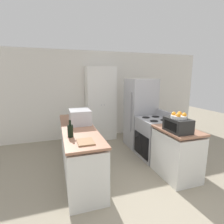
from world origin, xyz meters
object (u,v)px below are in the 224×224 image
stove (154,138)px  microwave (80,117)px  pantry_cabinet (101,104)px  refrigerator (140,113)px  fruit_bowl (179,116)px  wine_bottle (70,131)px  toaster_oven (178,125)px

stove → microwave: microwave is taller
pantry_cabinet → refrigerator: (0.85, -0.88, -0.17)m
fruit_bowl → pantry_cabinet: bearing=105.0°
wine_bottle → refrigerator: bearing=35.9°
wine_bottle → stove: bearing=18.5°
wine_bottle → pantry_cabinet: bearing=64.7°
microwave → wine_bottle: bearing=-108.6°
pantry_cabinet → fruit_bowl: (0.69, -2.59, 0.13)m
refrigerator → stove: bearing=-91.4°
refrigerator → pantry_cabinet: bearing=134.0°
pantry_cabinet → toaster_oven: (0.69, -2.57, -0.03)m
refrigerator → wine_bottle: 2.38m
microwave → fruit_bowl: (1.52, -1.07, 0.14)m
wine_bottle → fruit_bowl: 1.81m
fruit_bowl → refrigerator: bearing=84.8°
fruit_bowl → stove: bearing=81.8°
pantry_cabinet → toaster_oven: bearing=-74.9°
stove → toaster_oven: 1.11m
toaster_oven → microwave: bearing=145.1°
wine_bottle → fruit_bowl: size_ratio=1.04×
toaster_oven → fruit_bowl: 0.16m
stove → wine_bottle: 2.09m
refrigerator → microwave: 1.80m
pantry_cabinet → fruit_bowl: pantry_cabinet is taller
toaster_oven → wine_bottle: bearing=170.4°
microwave → toaster_oven: (1.52, -1.06, -0.02)m
refrigerator → fruit_bowl: 1.74m
refrigerator → microwave: bearing=-159.2°
pantry_cabinet → wine_bottle: 2.52m
toaster_oven → pantry_cabinet: bearing=105.1°
microwave → wine_bottle: 0.80m
pantry_cabinet → microwave: (-0.82, -1.52, -0.01)m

